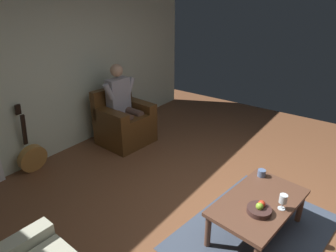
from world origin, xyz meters
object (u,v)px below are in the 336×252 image
Objects in this scene: coffee_table at (259,205)px; armchair at (124,123)px; candle_jar at (262,173)px; guitar at (32,156)px; fruit_bowl at (259,209)px; wine_glass_near at (283,200)px; person_seated at (123,103)px.

armchair is at bearing -105.56° from coffee_table.
armchair is 10.17× the size of candle_jar.
guitar reaches higher than fruit_bowl.
wine_glass_near is at bearing 39.89° from candle_jar.
armchair is 5.61× the size of wine_glass_near.
candle_jar is at bearing -161.96° from coffee_table.
armchair is 2.42m from candle_jar.
person_seated reaches higher than fruit_bowl.
fruit_bowl is at bearing 75.60° from person_seated.
wine_glass_near is 1.81× the size of candle_jar.
coffee_table is 0.27m from wine_glass_near.
fruit_bowl is 2.57× the size of candle_jar.
wine_glass_near is (0.70, 2.75, 0.18)m from armchair.
wine_glass_near reaches higher than candle_jar.
fruit_bowl is (-0.53, 3.00, 0.22)m from guitar.
coffee_table is 0.19m from fruit_bowl.
candle_jar is at bearing -161.57° from fruit_bowl.
armchair reaches higher than coffee_table.
armchair is 0.69× the size of person_seated.
person_seated is 1.54m from guitar.
wine_glass_near is (-0.01, 0.21, 0.16)m from coffee_table.
armchair is at bearing -90.00° from person_seated.
armchair is at bearing -108.53° from fruit_bowl.
armchair is 2.85m from wine_glass_near.
coffee_table is (0.71, 2.54, 0.02)m from armchair.
fruit_bowl is at bearing -41.81° from wine_glass_near.
person_seated is at bearing -108.60° from fruit_bowl.
coffee_table is at bearing 78.64° from armchair.
person_seated is 2.65m from coffee_table.
wine_glass_near is at bearing 138.19° from fruit_bowl.
guitar is at bearing -77.40° from wine_glass_near.
guitar is at bearing -11.75° from armchair.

